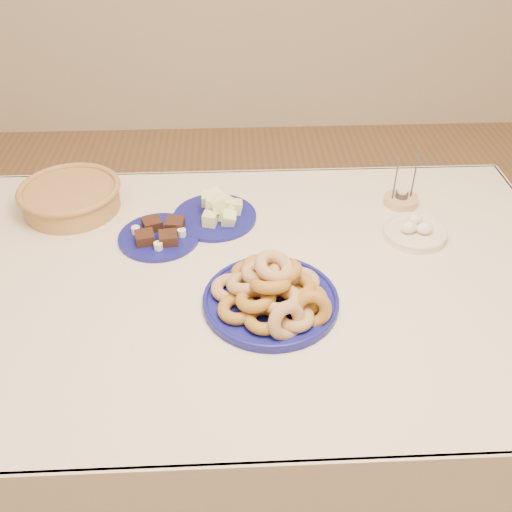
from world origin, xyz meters
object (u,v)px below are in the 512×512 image
(melon_plate, at_px, (217,211))
(egg_bowl, at_px, (415,231))
(wicker_basket, at_px, (71,196))
(dining_table, at_px, (255,304))
(donut_platter, at_px, (272,293))
(candle_holder, at_px, (401,199))
(brownie_plate, at_px, (160,235))

(melon_plate, height_order, egg_bowl, melon_plate)
(melon_plate, height_order, wicker_basket, melon_plate)
(dining_table, bearing_deg, melon_plate, 110.65)
(dining_table, distance_m, melon_plate, 0.31)
(donut_platter, bearing_deg, candle_holder, 45.99)
(melon_plate, distance_m, wicker_basket, 0.45)
(melon_plate, bearing_deg, donut_platter, -70.54)
(donut_platter, bearing_deg, melon_plate, 109.46)
(brownie_plate, height_order, candle_holder, candle_holder)
(candle_holder, bearing_deg, wicker_basket, 178.92)
(brownie_plate, distance_m, egg_bowl, 0.72)
(candle_holder, relative_size, egg_bowl, 0.91)
(dining_table, relative_size, donut_platter, 3.92)
(brownie_plate, distance_m, wicker_basket, 0.33)
(brownie_plate, xyz_separation_m, candle_holder, (0.73, 0.15, 0.00))
(dining_table, height_order, melon_plate, melon_plate)
(brownie_plate, xyz_separation_m, wicker_basket, (-0.28, 0.17, 0.03))
(melon_plate, bearing_deg, wicker_basket, 170.04)
(dining_table, xyz_separation_m, candle_holder, (0.46, 0.32, 0.12))
(dining_table, relative_size, wicker_basket, 5.17)
(egg_bowl, bearing_deg, donut_platter, -147.61)
(donut_platter, bearing_deg, wicker_basket, 141.31)
(dining_table, height_order, brownie_plate, brownie_plate)
(egg_bowl, bearing_deg, dining_table, -162.11)
(dining_table, height_order, egg_bowl, egg_bowl)
(melon_plate, distance_m, candle_holder, 0.57)
(egg_bowl, bearing_deg, melon_plate, 168.23)
(melon_plate, bearing_deg, brownie_plate, -150.75)
(dining_table, height_order, candle_holder, candle_holder)
(brownie_plate, bearing_deg, wicker_basket, 148.73)
(candle_holder, distance_m, egg_bowl, 0.17)
(donut_platter, distance_m, egg_bowl, 0.50)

